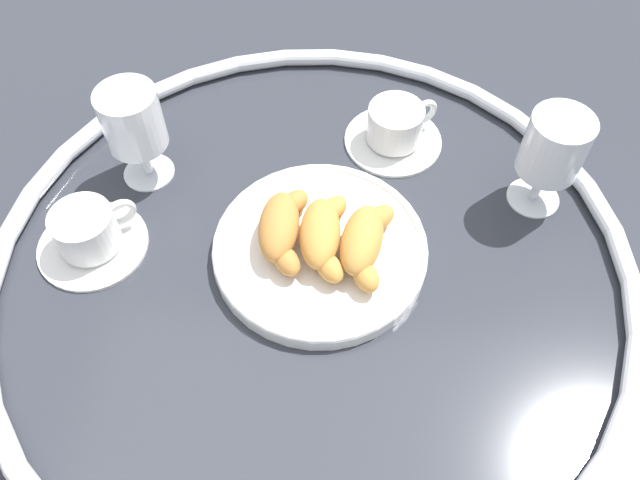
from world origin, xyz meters
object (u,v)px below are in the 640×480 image
(croissant_large, at_px, (281,228))
(coffee_cup_near, at_px, (89,233))
(croissant_small, at_px, (323,234))
(pastry_plate, at_px, (320,248))
(juice_glass_left, at_px, (553,150))
(coffee_cup_far, at_px, (395,128))
(croissant_extra, at_px, (364,241))
(juice_glass_right, at_px, (133,123))

(croissant_large, xyz_separation_m, coffee_cup_near, (0.02, -0.23, -0.02))
(croissant_small, distance_m, coffee_cup_near, 0.28)
(coffee_cup_near, bearing_deg, croissant_large, 94.04)
(pastry_plate, bearing_deg, croissant_large, -97.10)
(pastry_plate, bearing_deg, coffee_cup_near, -87.81)
(croissant_large, relative_size, juice_glass_left, 0.98)
(coffee_cup_far, bearing_deg, croissant_large, -34.71)
(pastry_plate, bearing_deg, croissant_extra, 83.24)
(juice_glass_right, bearing_deg, pastry_plate, 64.91)
(croissant_small, relative_size, coffee_cup_near, 1.01)
(pastry_plate, height_order, juice_glass_left, juice_glass_left)
(pastry_plate, relative_size, croissant_small, 1.91)
(croissant_extra, bearing_deg, croissant_large, -96.92)
(pastry_plate, bearing_deg, croissant_small, 91.55)
(coffee_cup_near, relative_size, coffee_cup_far, 1.00)
(croissant_large, height_order, coffee_cup_near, croissant_large)
(croissant_extra, bearing_deg, pastry_plate, -96.76)
(croissant_extra, xyz_separation_m, juice_glass_left, (-0.12, 0.22, 0.05))
(croissant_extra, distance_m, juice_glass_left, 0.25)
(coffee_cup_near, xyz_separation_m, juice_glass_left, (-0.12, 0.55, 0.07))
(croissant_large, height_order, coffee_cup_far, croissant_large)
(pastry_plate, xyz_separation_m, coffee_cup_near, (0.01, -0.28, 0.01))
(croissant_extra, xyz_separation_m, juice_glass_right, (-0.12, -0.29, 0.05))
(juice_glass_right, bearing_deg, croissant_small, 65.21)
(croissant_small, distance_m, juice_glass_right, 0.27)
(croissant_large, relative_size, croissant_extra, 1.01)
(pastry_plate, xyz_separation_m, juice_glass_right, (-0.11, -0.24, 0.08))
(juice_glass_right, bearing_deg, juice_glass_left, 89.78)
(croissant_small, height_order, coffee_cup_near, croissant_small)
(pastry_plate, distance_m, juice_glass_left, 0.30)
(juice_glass_left, bearing_deg, coffee_cup_far, -115.64)
(coffee_cup_near, bearing_deg, croissant_extra, 90.77)
(croissant_large, bearing_deg, juice_glass_right, -118.82)
(coffee_cup_near, height_order, juice_glass_left, juice_glass_left)
(pastry_plate, height_order, coffee_cup_near, coffee_cup_near)
(coffee_cup_near, distance_m, coffee_cup_far, 0.42)
(coffee_cup_far, xyz_separation_m, juice_glass_left, (0.09, 0.18, 0.07))
(croissant_small, bearing_deg, juice_glass_right, -114.79)
(croissant_large, distance_m, croissant_extra, 0.10)
(croissant_extra, relative_size, juice_glass_left, 0.97)
(juice_glass_left, distance_m, juice_glass_right, 0.51)
(coffee_cup_near, height_order, juice_glass_right, juice_glass_right)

